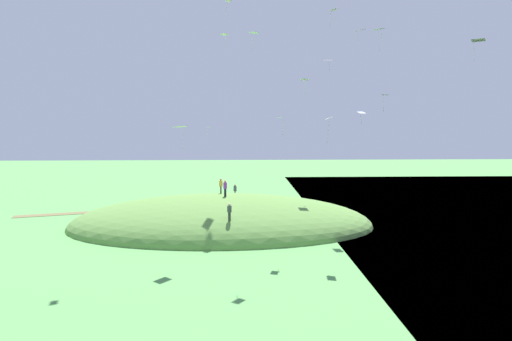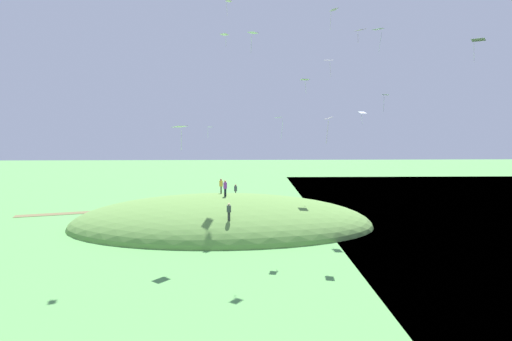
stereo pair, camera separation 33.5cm
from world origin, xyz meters
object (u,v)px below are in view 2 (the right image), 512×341
at_px(person_on_hilltop, 225,186).
at_px(kite_5, 333,11).
at_px(person_near_shore, 229,210).
at_px(kite_13, 305,80).
at_px(person_walking_path, 221,184).
at_px(kite_14, 180,128).
at_px(kite_2, 385,96).
at_px(person_watching_kites, 236,189).
at_px(kite_7, 228,2).
at_px(kite_12, 328,120).
at_px(kite_0, 253,34).
at_px(kite_9, 224,35).
at_px(kite_1, 378,30).
at_px(kite_3, 210,127).
at_px(kite_15, 360,30).
at_px(kite_11, 362,113).
at_px(kite_6, 279,119).
at_px(kite_10, 478,41).
at_px(kite_8, 329,61).

height_order(person_on_hilltop, kite_5, kite_5).
xyz_separation_m(person_near_shore, kite_13, (-7.93, -9.45, 12.22)).
xyz_separation_m(person_walking_path, kite_14, (2.48, 12.22, 6.21)).
xyz_separation_m(kite_2, kite_13, (7.22, -4.90, 1.94)).
height_order(person_watching_kites, kite_14, kite_14).
bearing_deg(kite_7, kite_12, 123.42).
bearing_deg(kite_0, kite_9, -77.54).
relative_size(kite_0, kite_7, 1.00).
bearing_deg(kite_13, kite_1, 132.97).
height_order(kite_3, kite_14, kite_14).
relative_size(kite_12, kite_15, 1.66).
xyz_separation_m(person_walking_path, kite_3, (1.81, -8.06, 6.01)).
xyz_separation_m(kite_3, kite_13, (-10.89, 7.09, 5.14)).
xyz_separation_m(kite_11, kite_14, (19.95, 20.62, -1.60)).
height_order(kite_2, kite_14, kite_2).
relative_size(kite_2, kite_13, 1.07).
bearing_deg(kite_5, kite_1, 118.85).
height_order(kite_7, kite_15, kite_7).
relative_size(person_near_shore, kite_7, 1.07).
bearing_deg(kite_0, kite_1, -149.39).
distance_m(kite_2, kite_7, 18.90).
height_order(kite_0, kite_5, kite_5).
relative_size(kite_6, kite_9, 1.45).
relative_size(kite_2, kite_10, 0.98).
height_order(person_near_shore, kite_2, kite_2).
height_order(kite_1, kite_10, kite_1).
bearing_deg(kite_7, kite_13, -178.20).
bearing_deg(kite_8, kite_7, 33.39).
bearing_deg(kite_9, kite_3, -74.05).
xyz_separation_m(person_watching_kites, kite_10, (-19.27, 17.46, 14.28)).
bearing_deg(kite_5, kite_6, 59.07).
relative_size(person_watching_kites, kite_9, 1.29).
relative_size(kite_9, kite_14, 0.65).
relative_size(person_near_shore, kite_13, 0.98).
bearing_deg(person_on_hilltop, kite_11, 65.15).
xyz_separation_m(person_watching_kites, kite_1, (-13.52, 10.61, 16.45)).
relative_size(kite_1, kite_15, 1.70).
relative_size(kite_11, kite_14, 0.84).
relative_size(kite_13, kite_14, 0.82).
bearing_deg(kite_8, kite_10, 109.84).
bearing_deg(person_watching_kites, kite_15, -116.39).
distance_m(person_watching_kites, kite_0, 22.96).
xyz_separation_m(kite_6, kite_8, (-7.75, -19.39, 7.43)).
bearing_deg(kite_9, kite_8, -145.16).
xyz_separation_m(kite_0, kite_1, (-11.76, -6.96, 1.77)).
bearing_deg(kite_1, person_near_shore, 12.73).
bearing_deg(kite_9, person_walking_path, -3.06).
distance_m(person_walking_path, kite_7, 19.17).
bearing_deg(kite_5, kite_13, -14.69).
bearing_deg(person_walking_path, kite_15, -116.62).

